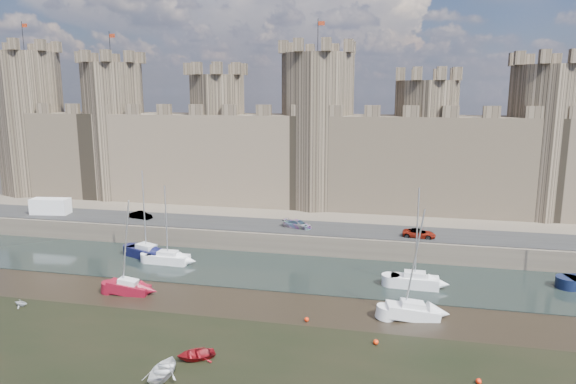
# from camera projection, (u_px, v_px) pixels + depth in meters

# --- Properties ---
(water_channel) EXTENTS (160.00, 12.00, 0.08)m
(water_channel) POSITION_uv_depth(u_px,v_px,m) (265.00, 270.00, 58.33)
(water_channel) COLOR black
(water_channel) RESTS_ON ground
(quay) EXTENTS (160.00, 60.00, 2.50)m
(quay) POSITION_uv_depth(u_px,v_px,m) (316.00, 197.00, 92.62)
(quay) COLOR #4C443A
(quay) RESTS_ON ground
(road) EXTENTS (160.00, 7.00, 0.10)m
(road) POSITION_uv_depth(u_px,v_px,m) (284.00, 226.00, 67.44)
(road) COLOR black
(road) RESTS_ON quay
(castle) EXTENTS (108.50, 11.00, 29.00)m
(castle) POSITION_uv_depth(u_px,v_px,m) (300.00, 146.00, 79.24)
(castle) COLOR #42382B
(castle) RESTS_ON quay
(car_0) EXTENTS (3.42, 1.38, 1.16)m
(car_0) POSITION_uv_depth(u_px,v_px,m) (51.00, 210.00, 74.09)
(car_0) COLOR gray
(car_0) RESTS_ON quay
(car_1) EXTENTS (3.45, 1.82, 1.08)m
(car_1) POSITION_uv_depth(u_px,v_px,m) (141.00, 215.00, 71.41)
(car_1) COLOR gray
(car_1) RESTS_ON quay
(car_2) EXTENTS (4.11, 2.59, 1.11)m
(car_2) POSITION_uv_depth(u_px,v_px,m) (297.00, 224.00, 66.54)
(car_2) COLOR gray
(car_2) RESTS_ON quay
(car_3) EXTENTS (4.09, 2.18, 1.09)m
(car_3) POSITION_uv_depth(u_px,v_px,m) (419.00, 233.00, 62.21)
(car_3) COLOR gray
(car_3) RESTS_ON quay
(van) EXTENTS (5.59, 2.83, 2.34)m
(van) POSITION_uv_depth(u_px,v_px,m) (51.00, 207.00, 73.95)
(van) COLOR white
(van) RESTS_ON quay
(sailboat_0) EXTENTS (5.04, 2.11, 9.29)m
(sailboat_0) POSITION_uv_depth(u_px,v_px,m) (168.00, 258.00, 60.36)
(sailboat_0) COLOR white
(sailboat_0) RESTS_ON ground
(sailboat_1) EXTENTS (5.74, 3.89, 10.72)m
(sailboat_1) POSITION_uv_depth(u_px,v_px,m) (146.00, 252.00, 62.33)
(sailboat_1) COLOR black
(sailboat_1) RESTS_ON ground
(sailboat_2) EXTENTS (4.90, 2.02, 10.46)m
(sailboat_2) POSITION_uv_depth(u_px,v_px,m) (415.00, 280.00, 52.91)
(sailboat_2) COLOR white
(sailboat_2) RESTS_ON ground
(sailboat_4) EXTENTS (4.22, 1.83, 9.68)m
(sailboat_4) POSITION_uv_depth(u_px,v_px,m) (128.00, 287.00, 51.37)
(sailboat_4) COLOR maroon
(sailboat_4) RESTS_ON ground
(sailboat_5) EXTENTS (4.94, 2.67, 10.11)m
(sailboat_5) POSITION_uv_depth(u_px,v_px,m) (412.00, 311.00, 45.77)
(sailboat_5) COLOR silver
(sailboat_5) RESTS_ON ground
(dinghy_2) EXTENTS (2.80, 3.72, 0.73)m
(dinghy_2) POSITION_uv_depth(u_px,v_px,m) (164.00, 370.00, 36.71)
(dinghy_2) COLOR silver
(dinghy_2) RESTS_ON ground
(dinghy_3) EXTENTS (1.34, 1.17, 0.70)m
(dinghy_3) POSITION_uv_depth(u_px,v_px,m) (21.00, 303.00, 48.33)
(dinghy_3) COLOR silver
(dinghy_3) RESTS_ON ground
(dinghy_4) EXTENTS (3.57, 3.37, 0.60)m
(dinghy_4) POSITION_uv_depth(u_px,v_px,m) (196.00, 356.00, 38.78)
(dinghy_4) COLOR maroon
(dinghy_4) RESTS_ON ground
(buoy_1) EXTENTS (0.41, 0.41, 0.41)m
(buoy_1) POSITION_uv_depth(u_px,v_px,m) (307.00, 319.00, 45.21)
(buoy_1) COLOR red
(buoy_1) RESTS_ON ground
(buoy_3) EXTENTS (0.44, 0.44, 0.44)m
(buoy_3) POSITION_uv_depth(u_px,v_px,m) (376.00, 342.00, 41.10)
(buoy_3) COLOR #F8320B
(buoy_3) RESTS_ON ground
(buoy_5) EXTENTS (0.40, 0.40, 0.40)m
(buoy_5) POSITION_uv_depth(u_px,v_px,m) (479.00, 381.00, 35.56)
(buoy_5) COLOR #FF270B
(buoy_5) RESTS_ON ground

